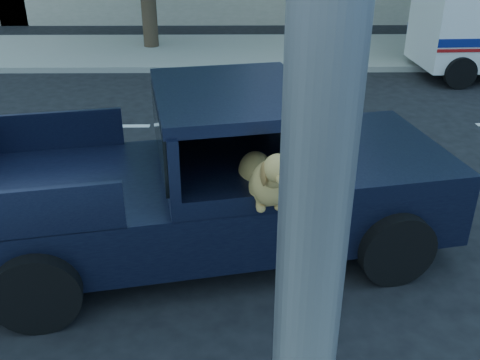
{
  "coord_description": "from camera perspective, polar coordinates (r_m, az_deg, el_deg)",
  "views": [
    {
      "loc": [
        -1.54,
        -6.36,
        3.77
      ],
      "look_at": [
        -1.49,
        -1.13,
        1.12
      ],
      "focal_mm": 40.0,
      "sensor_mm": 36.0,
      "label": 1
    }
  ],
  "objects": [
    {
      "name": "far_sidewalk",
      "position": [
        16.07,
        5.06,
        13.51
      ],
      "size": [
        60.0,
        4.0,
        0.15
      ],
      "primitive_type": "cube",
      "color": "gray",
      "rests_on": "ground"
    },
    {
      "name": "ground",
      "position": [
        7.56,
        11.28,
        -3.62
      ],
      "size": [
        120.0,
        120.0,
        0.0
      ],
      "primitive_type": "plane",
      "color": "black",
      "rests_on": "ground"
    },
    {
      "name": "lane_stripes",
      "position": [
        11.05,
        18.23,
        5.59
      ],
      "size": [
        21.6,
        0.14,
        0.01
      ],
      "primitive_type": null,
      "color": "silver",
      "rests_on": "ground"
    },
    {
      "name": "pickup_truck",
      "position": [
        6.4,
        -3.93,
        -2.06
      ],
      "size": [
        5.92,
        3.32,
        2.01
      ],
      "rotation": [
        0.0,
        0.0,
        0.19
      ],
      "color": "black",
      "rests_on": "ground"
    }
  ]
}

